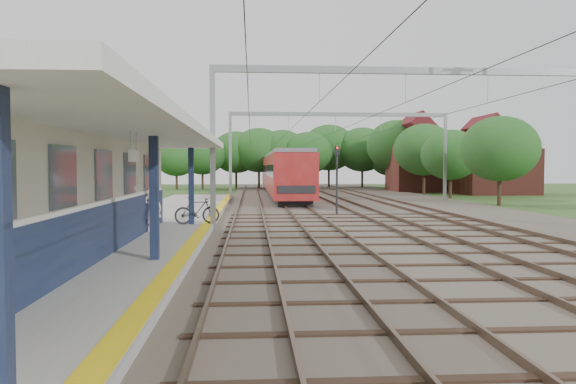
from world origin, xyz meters
name	(u,v)px	position (x,y,z in m)	size (l,w,h in m)	color
ground	(462,338)	(0.00, 0.00, 0.00)	(160.00, 160.00, 0.00)	#2D4C1E
ballast_bed	(357,205)	(4.00, 30.00, 0.05)	(18.00, 90.00, 0.10)	#473D33
platform	(149,231)	(-7.50, 14.00, 0.17)	(5.00, 52.00, 0.35)	gray
yellow_stripe	(205,226)	(-5.25, 14.00, 0.35)	(0.45, 52.00, 0.01)	yellow
station_building	(50,193)	(-8.88, 7.00, 2.04)	(3.41, 18.00, 3.40)	beige
canopy	(79,132)	(-7.77, 6.00, 3.64)	(6.40, 20.00, 3.44)	#121C3B
rail_tracks	(322,204)	(1.50, 30.00, 0.18)	(11.80, 88.00, 0.15)	brown
catenary_system	(362,122)	(3.39, 25.28, 5.51)	(17.22, 88.00, 7.00)	gray
tree_band	(313,148)	(3.84, 57.12, 4.92)	(31.72, 30.88, 8.82)	#382619
house_near	(495,164)	(21.00, 46.00, 2.99)	(7.00, 6.12, 7.89)	brown
house_far	(427,162)	(16.00, 52.00, 3.23)	(8.00, 6.12, 8.66)	brown
person	(153,208)	(-7.01, 12.12, 1.23)	(0.64, 0.42, 1.76)	silver
bicycle	(197,210)	(-5.66, 15.00, 0.92)	(0.53, 1.89, 1.14)	black
train	(281,173)	(-0.50, 45.26, 2.15)	(2.94, 36.55, 3.85)	black
signal_post	(337,174)	(1.35, 22.11, 2.35)	(0.30, 0.27, 3.89)	black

